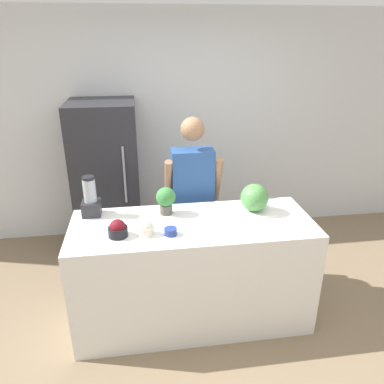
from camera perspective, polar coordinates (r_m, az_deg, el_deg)
ground_plane at (r=3.25m, az=1.13°, el=-22.56°), size 14.00×14.00×0.00m
wall_back at (r=4.45m, az=-3.14°, el=9.76°), size 8.00×0.06×2.60m
counter_island at (r=3.23m, az=0.10°, el=-12.03°), size 1.94×0.75×0.93m
refrigerator at (r=4.21m, az=-12.80°, el=1.91°), size 0.69×0.71×1.69m
person at (r=3.58m, az=0.07°, el=-1.25°), size 0.53×0.26×1.65m
cutting_board at (r=3.21m, az=9.23°, el=-2.74°), size 0.34×0.29×0.01m
watermelon at (r=3.15m, az=9.50°, el=-0.84°), size 0.23×0.23×0.23m
bowl_cherries at (r=2.82m, az=-11.25°, el=-5.60°), size 0.14×0.14×0.13m
bowl_cream at (r=2.81m, az=-7.07°, el=-5.56°), size 0.12×0.12×0.12m
bowl_small_blue at (r=2.81m, az=-3.29°, el=-6.03°), size 0.10×0.10×0.05m
blender at (r=3.16m, az=-15.19°, el=-1.13°), size 0.15×0.15×0.34m
potted_plant at (r=3.08m, az=-4.01°, el=-1.07°), size 0.16×0.16×0.23m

